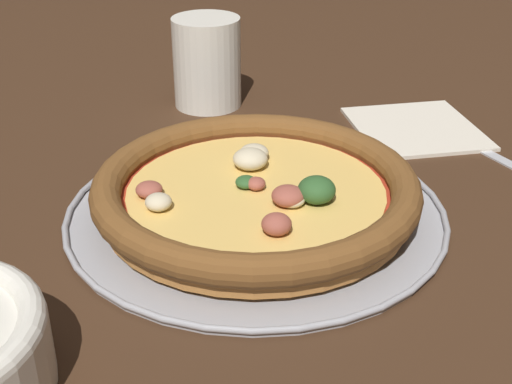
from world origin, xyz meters
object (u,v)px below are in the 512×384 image
object	(u,v)px
pizza	(256,191)
fork	(454,135)
drinking_cup	(207,62)
pizza_tray	(256,212)
napkin	(416,127)

from	to	relation	value
pizza	fork	size ratio (longest dim) A/B	1.75
pizza	drinking_cup	world-z (taller)	drinking_cup
pizza_tray	fork	bearing A→B (deg)	152.09
pizza_tray	drinking_cup	distance (m)	0.28
napkin	fork	distance (m)	0.04
pizza_tray	fork	xyz separation A→B (m)	(-0.24, 0.13, -0.00)
pizza_tray	pizza	xyz separation A→B (m)	(0.00, 0.00, 0.02)
pizza_tray	pizza	size ratio (longest dim) A/B	1.17
fork	drinking_cup	bearing A→B (deg)	42.42
pizza_tray	drinking_cup	xyz separation A→B (m)	(-0.22, -0.16, 0.05)
drinking_cup	fork	bearing A→B (deg)	94.20
napkin	pizza_tray	bearing A→B (deg)	-19.62
pizza_tray	drinking_cup	bearing A→B (deg)	-144.49
fork	napkin	bearing A→B (deg)	37.96
pizza	fork	distance (m)	0.27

